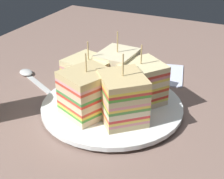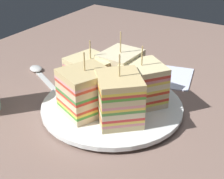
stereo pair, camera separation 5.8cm
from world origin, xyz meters
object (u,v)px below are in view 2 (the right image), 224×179
at_px(sandwich_wedge_1, 91,77).
at_px(plate, 112,106).
at_px(sandwich_wedge_2, 86,91).
at_px(sandwich_wedge_4, 140,85).
at_px(sandwich_wedge_0, 120,72).
at_px(spoon, 39,72).
at_px(chip_pile, 110,100).
at_px(napkin, 167,76).
at_px(sandwich_wedge_3, 119,98).

bearing_deg(sandwich_wedge_1, plate, 4.27).
xyz_separation_m(plate, sandwich_wedge_2, (-0.04, 0.02, 0.05)).
bearing_deg(sandwich_wedge_4, sandwich_wedge_2, -4.44).
bearing_deg(sandwich_wedge_0, spoon, -86.96).
distance_m(sandwich_wedge_0, sandwich_wedge_4, 0.06).
distance_m(sandwich_wedge_1, sandwich_wedge_2, 0.06).
relative_size(sandwich_wedge_1, chip_pile, 1.46).
xyz_separation_m(plate, napkin, (0.19, -0.03, -0.01)).
distance_m(sandwich_wedge_1, chip_pile, 0.06).
relative_size(plate, sandwich_wedge_0, 2.14).
xyz_separation_m(sandwich_wedge_0, chip_pile, (-0.05, -0.01, -0.03)).
bearing_deg(sandwich_wedge_3, plate, 2.93).
relative_size(sandwich_wedge_0, sandwich_wedge_2, 1.08).
relative_size(plate, sandwich_wedge_3, 2.18).
height_order(sandwich_wedge_4, napkin, sandwich_wedge_4).
bearing_deg(sandwich_wedge_2, napkin, 9.79).
height_order(sandwich_wedge_2, sandwich_wedge_3, sandwich_wedge_3).
bearing_deg(plate, napkin, -8.56).
height_order(sandwich_wedge_0, napkin, sandwich_wedge_0).
relative_size(sandwich_wedge_0, chip_pile, 1.60).
relative_size(plate, sandwich_wedge_4, 2.33).
bearing_deg(chip_pile, sandwich_wedge_4, -53.09).
height_order(sandwich_wedge_3, chip_pile, sandwich_wedge_3).
bearing_deg(chip_pile, plate, -54.37).
xyz_separation_m(plate, sandwich_wedge_3, (-0.04, -0.04, 0.05)).
relative_size(sandwich_wedge_1, napkin, 0.97).
height_order(sandwich_wedge_3, napkin, sandwich_wedge_3).
distance_m(plate, napkin, 0.19).
bearing_deg(napkin, sandwich_wedge_0, 163.16).
distance_m(sandwich_wedge_4, napkin, 0.16).
bearing_deg(plate, sandwich_wedge_0, 14.79).
bearing_deg(sandwich_wedge_2, sandwich_wedge_3, -59.29).
distance_m(chip_pile, spoon, 0.23).
relative_size(plate, sandwich_wedge_1, 2.35).
xyz_separation_m(sandwich_wedge_0, sandwich_wedge_4, (-0.02, -0.05, -0.00)).
xyz_separation_m(spoon, napkin, (0.14, -0.26, -0.00)).
height_order(sandwich_wedge_1, spoon, sandwich_wedge_1).
distance_m(sandwich_wedge_0, spoon, 0.22).
height_order(plate, sandwich_wedge_1, sandwich_wedge_1).
bearing_deg(sandwich_wedge_3, chip_pile, 7.68).
bearing_deg(sandwich_wedge_3, spoon, 30.21).
bearing_deg(plate, sandwich_wedge_2, 151.00).
bearing_deg(sandwich_wedge_0, napkin, 165.55).
bearing_deg(napkin, spoon, 118.40).
xyz_separation_m(plate, sandwich_wedge_0, (0.05, 0.01, 0.05)).
bearing_deg(sandwich_wedge_1, sandwich_wedge_0, 60.98).
relative_size(sandwich_wedge_4, napkin, 0.98).
relative_size(sandwich_wedge_1, sandwich_wedge_4, 0.99).
height_order(sandwich_wedge_1, sandwich_wedge_3, sandwich_wedge_3).
xyz_separation_m(sandwich_wedge_1, sandwich_wedge_2, (-0.05, -0.03, 0.00)).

